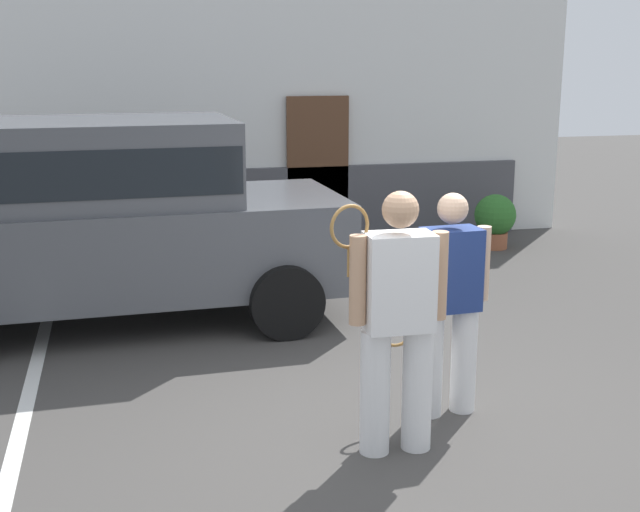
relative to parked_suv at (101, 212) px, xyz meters
name	(u,v)px	position (x,y,z in m)	size (l,w,h in m)	color
ground_plane	(408,432)	(2.12, -3.15, -1.15)	(40.00, 40.00, 0.00)	#423F3D
parking_stripe_0	(30,388)	(-0.61, -1.65, -1.14)	(0.12, 4.40, 0.01)	silver
house_frontage	(256,127)	(2.13, 3.36, 0.51)	(9.41, 0.40, 3.52)	white
parked_suv	(101,212)	(0.00, 0.00, 0.00)	(4.65, 2.26, 2.05)	#4C4F54
tennis_player_man	(397,319)	(1.94, -3.39, -0.20)	(0.80, 0.29, 1.81)	white
tennis_player_woman	(448,302)	(2.51, -2.89, -0.27)	(0.89, 0.29, 1.69)	white
potted_plant_by_porch	(495,218)	(5.30, 2.14, -0.72)	(0.58, 0.58, 0.77)	#9E5638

